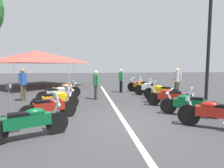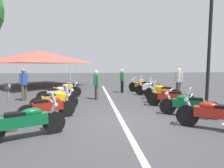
{
  "view_description": "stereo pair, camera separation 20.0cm",
  "coord_description": "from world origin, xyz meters",
  "px_view_note": "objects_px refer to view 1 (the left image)",
  "views": [
    {
      "loc": [
        -6.06,
        1.23,
        1.94
      ],
      "look_at": [
        3.34,
        0.0,
        0.98
      ],
      "focal_mm": 30.39,
      "sensor_mm": 36.0,
      "label": 1
    },
    {
      "loc": [
        -6.06,
        1.03,
        1.94
      ],
      "look_at": [
        3.34,
        0.0,
        0.98
      ],
      "focal_mm": 30.39,
      "sensor_mm": 36.0,
      "label": 2
    }
  ],
  "objects_px": {
    "motorcycle_right_row_0": "(215,113)",
    "bystander_4": "(96,83)",
    "event_tent": "(37,57)",
    "motorcycle_left_row_1": "(50,107)",
    "motorcycle_left_row_2": "(56,100)",
    "motorcycle_left_row_4": "(63,90)",
    "motorcycle_right_row_3": "(161,92)",
    "motorcycle_left_row_0": "(29,122)",
    "bystander_1": "(177,79)",
    "parking_meter": "(9,94)",
    "bystander_2": "(121,79)",
    "motorcycle_left_row_3": "(58,94)",
    "motorcycle_right_row_2": "(170,97)",
    "motorcycle_right_row_4": "(150,88)",
    "street_lamp_twin_globe": "(210,24)",
    "motorcycle_right_row_5": "(142,86)",
    "bystander_0": "(23,82)",
    "motorcycle_right_row_1": "(189,104)"
  },
  "relations": [
    {
      "from": "bystander_1",
      "to": "bystander_4",
      "type": "xyz_separation_m",
      "value": [
        -0.79,
        5.18,
        -0.07
      ]
    },
    {
      "from": "motorcycle_right_row_2",
      "to": "bystander_2",
      "type": "bearing_deg",
      "value": -46.39
    },
    {
      "from": "motorcycle_left_row_3",
      "to": "motorcycle_right_row_4",
      "type": "bearing_deg",
      "value": -8.62
    },
    {
      "from": "motorcycle_left_row_1",
      "to": "bystander_1",
      "type": "relative_size",
      "value": 1.07
    },
    {
      "from": "motorcycle_left_row_3",
      "to": "parking_meter",
      "type": "height_order",
      "value": "parking_meter"
    },
    {
      "from": "parking_meter",
      "to": "motorcycle_right_row_1",
      "type": "bearing_deg",
      "value": 5.55
    },
    {
      "from": "motorcycle_right_row_3",
      "to": "event_tent",
      "type": "distance_m",
      "value": 11.69
    },
    {
      "from": "motorcycle_right_row_0",
      "to": "bystander_4",
      "type": "bearing_deg",
      "value": -24.9
    },
    {
      "from": "motorcycle_right_row_4",
      "to": "bystander_0",
      "type": "height_order",
      "value": "bystander_0"
    },
    {
      "from": "event_tent",
      "to": "motorcycle_left_row_0",
      "type": "bearing_deg",
      "value": -166.92
    },
    {
      "from": "motorcycle_left_row_1",
      "to": "bystander_1",
      "type": "xyz_separation_m",
      "value": [
        4.53,
        -6.97,
        0.56
      ]
    },
    {
      "from": "motorcycle_left_row_0",
      "to": "bystander_1",
      "type": "relative_size",
      "value": 1.15
    },
    {
      "from": "parking_meter",
      "to": "event_tent",
      "type": "distance_m",
      "value": 10.88
    },
    {
      "from": "motorcycle_right_row_2",
      "to": "street_lamp_twin_globe",
      "type": "distance_m",
      "value": 3.58
    },
    {
      "from": "motorcycle_left_row_4",
      "to": "motorcycle_right_row_3",
      "type": "relative_size",
      "value": 1.2
    },
    {
      "from": "motorcycle_right_row_4",
      "to": "bystander_4",
      "type": "distance_m",
      "value": 3.56
    },
    {
      "from": "motorcycle_right_row_5",
      "to": "motorcycle_left_row_0",
      "type": "bearing_deg",
      "value": 95.36
    },
    {
      "from": "motorcycle_left_row_0",
      "to": "motorcycle_right_row_0",
      "type": "relative_size",
      "value": 1.04
    },
    {
      "from": "motorcycle_right_row_2",
      "to": "bystander_0",
      "type": "height_order",
      "value": "bystander_0"
    },
    {
      "from": "event_tent",
      "to": "parking_meter",
      "type": "bearing_deg",
      "value": -170.99
    },
    {
      "from": "motorcycle_right_row_0",
      "to": "event_tent",
      "type": "distance_m",
      "value": 15.16
    },
    {
      "from": "motorcycle_right_row_4",
      "to": "street_lamp_twin_globe",
      "type": "relative_size",
      "value": 0.34
    },
    {
      "from": "motorcycle_left_row_1",
      "to": "motorcycle_left_row_2",
      "type": "relative_size",
      "value": 0.95
    },
    {
      "from": "motorcycle_left_row_3",
      "to": "street_lamp_twin_globe",
      "type": "height_order",
      "value": "street_lamp_twin_globe"
    },
    {
      "from": "motorcycle_left_row_1",
      "to": "motorcycle_right_row_3",
      "type": "bearing_deg",
      "value": 4.12
    },
    {
      "from": "event_tent",
      "to": "motorcycle_right_row_3",
      "type": "bearing_deg",
      "value": -132.41
    },
    {
      "from": "motorcycle_left_row_4",
      "to": "parking_meter",
      "type": "relative_size",
      "value": 1.61
    },
    {
      "from": "motorcycle_left_row_3",
      "to": "motorcycle_right_row_5",
      "type": "distance_m",
      "value": 6.15
    },
    {
      "from": "motorcycle_left_row_3",
      "to": "parking_meter",
      "type": "distance_m",
      "value": 3.06
    },
    {
      "from": "motorcycle_right_row_0",
      "to": "bystander_4",
      "type": "height_order",
      "value": "bystander_4"
    },
    {
      "from": "bystander_0",
      "to": "street_lamp_twin_globe",
      "type": "bearing_deg",
      "value": 8.98
    },
    {
      "from": "motorcycle_left_row_1",
      "to": "motorcycle_left_row_2",
      "type": "height_order",
      "value": "motorcycle_left_row_1"
    },
    {
      "from": "motorcycle_right_row_5",
      "to": "bystander_4",
      "type": "height_order",
      "value": "bystander_4"
    },
    {
      "from": "street_lamp_twin_globe",
      "to": "bystander_4",
      "type": "height_order",
      "value": "street_lamp_twin_globe"
    },
    {
      "from": "street_lamp_twin_globe",
      "to": "bystander_4",
      "type": "bearing_deg",
      "value": 59.85
    },
    {
      "from": "motorcycle_right_row_2",
      "to": "motorcycle_right_row_5",
      "type": "relative_size",
      "value": 1.1
    },
    {
      "from": "motorcycle_left_row_4",
      "to": "motorcycle_right_row_0",
      "type": "relative_size",
      "value": 1.08
    },
    {
      "from": "motorcycle_right_row_3",
      "to": "street_lamp_twin_globe",
      "type": "xyz_separation_m",
      "value": [
        -2.16,
        -1.24,
        3.21
      ]
    },
    {
      "from": "motorcycle_left_row_2",
      "to": "motorcycle_right_row_0",
      "type": "xyz_separation_m",
      "value": [
        -3.06,
        -5.17,
        0.03
      ]
    },
    {
      "from": "bystander_4",
      "to": "event_tent",
      "type": "relative_size",
      "value": 0.24
    },
    {
      "from": "motorcycle_left_row_4",
      "to": "motorcycle_right_row_3",
      "type": "distance_m",
      "value": 5.65
    },
    {
      "from": "bystander_2",
      "to": "motorcycle_left_row_4",
      "type": "bearing_deg",
      "value": 10.52
    },
    {
      "from": "motorcycle_left_row_2",
      "to": "motorcycle_right_row_0",
      "type": "distance_m",
      "value": 6.01
    },
    {
      "from": "motorcycle_right_row_3",
      "to": "motorcycle_left_row_4",
      "type": "bearing_deg",
      "value": 21.5
    },
    {
      "from": "street_lamp_twin_globe",
      "to": "bystander_0",
      "type": "distance_m",
      "value": 9.54
    },
    {
      "from": "motorcycle_right_row_4",
      "to": "motorcycle_right_row_2",
      "type": "bearing_deg",
      "value": 119.18
    },
    {
      "from": "motorcycle_left_row_2",
      "to": "bystander_0",
      "type": "xyz_separation_m",
      "value": [
        2.41,
        2.09,
        0.57
      ]
    },
    {
      "from": "bystander_0",
      "to": "bystander_4",
      "type": "height_order",
      "value": "bystander_0"
    },
    {
      "from": "motorcycle_left_row_3",
      "to": "motorcycle_right_row_2",
      "type": "distance_m",
      "value": 5.52
    },
    {
      "from": "motorcycle_left_row_3",
      "to": "motorcycle_right_row_1",
      "type": "relative_size",
      "value": 1.0
    }
  ]
}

